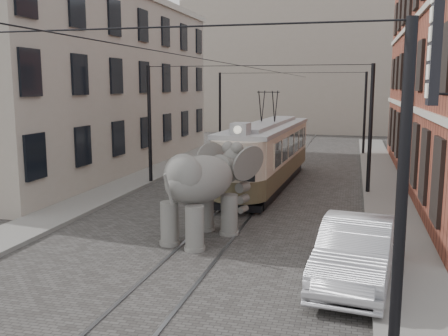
# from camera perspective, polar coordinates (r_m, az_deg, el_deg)

# --- Properties ---
(ground) EXTENTS (120.00, 120.00, 0.00)m
(ground) POSITION_cam_1_polar(r_m,az_deg,el_deg) (19.19, 0.46, -5.89)
(ground) COLOR #474441
(tram_rails) EXTENTS (1.54, 80.00, 0.02)m
(tram_rails) POSITION_cam_1_polar(r_m,az_deg,el_deg) (19.18, 0.46, -5.86)
(tram_rails) COLOR slate
(tram_rails) RESTS_ON ground
(sidewalk_right) EXTENTS (2.00, 60.00, 0.15)m
(sidewalk_right) POSITION_cam_1_polar(r_m,az_deg,el_deg) (18.71, 18.73, -6.55)
(sidewalk_right) COLOR slate
(sidewalk_right) RESTS_ON ground
(sidewalk_left) EXTENTS (2.00, 60.00, 0.15)m
(sidewalk_left) POSITION_cam_1_polar(r_m,az_deg,el_deg) (21.62, -16.56, -4.34)
(sidewalk_left) COLOR slate
(sidewalk_left) RESTS_ON ground
(stucco_building) EXTENTS (7.00, 24.00, 10.00)m
(stucco_building) POSITION_cam_1_polar(r_m,az_deg,el_deg) (31.96, -14.72, 8.93)
(stucco_building) COLOR gray
(stucco_building) RESTS_ON ground
(distant_block) EXTENTS (28.00, 10.00, 14.00)m
(distant_block) POSITION_cam_1_polar(r_m,az_deg,el_deg) (58.18, 10.16, 11.07)
(distant_block) COLOR gray
(distant_block) RESTS_ON ground
(catenary) EXTENTS (11.00, 30.20, 6.00)m
(catenary) POSITION_cam_1_polar(r_m,az_deg,el_deg) (23.53, 2.93, 4.33)
(catenary) COLOR black
(catenary) RESTS_ON ground
(tram) EXTENTS (2.95, 12.05, 4.74)m
(tram) POSITION_cam_1_polar(r_m,az_deg,el_deg) (25.39, 4.95, 3.25)
(tram) COLOR #BFB09B
(tram) RESTS_ON ground
(elephant) EXTENTS (4.28, 5.69, 3.09)m
(elephant) POSITION_cam_1_polar(r_m,az_deg,el_deg) (16.49, -2.70, -2.89)
(elephant) COLOR slate
(elephant) RESTS_ON ground
(parked_car) EXTENTS (2.30, 5.14, 1.64)m
(parked_car) POSITION_cam_1_polar(r_m,az_deg,el_deg) (13.54, 14.59, -9.09)
(parked_car) COLOR #A6A5AA
(parked_car) RESTS_ON ground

